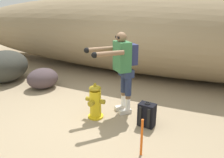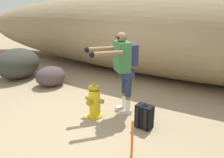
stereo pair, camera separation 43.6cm
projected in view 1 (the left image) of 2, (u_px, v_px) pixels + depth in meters
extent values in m
cube|color=#998466|center=(92.00, 118.00, 4.45)|extent=(56.00, 56.00, 0.04)
ellipsoid|color=#897556|center=(146.00, 35.00, 7.03)|extent=(16.60, 3.20, 2.47)
cylinder|color=gold|center=(96.00, 116.00, 4.44)|extent=(0.31, 0.31, 0.04)
cylinder|color=gold|center=(95.00, 103.00, 4.34)|extent=(0.23, 0.23, 0.53)
ellipsoid|color=#9E8419|center=(95.00, 88.00, 4.24)|extent=(0.24, 0.24, 0.10)
cylinder|color=#9E8419|center=(95.00, 85.00, 4.22)|extent=(0.06, 0.06, 0.05)
cylinder|color=#9E8419|center=(88.00, 99.00, 4.39)|extent=(0.09, 0.09, 0.09)
cylinder|color=#9E8419|center=(102.00, 102.00, 4.26)|extent=(0.09, 0.09, 0.09)
cylinder|color=#9E8419|center=(91.00, 103.00, 4.19)|extent=(0.11, 0.09, 0.11)
cube|color=beige|center=(125.00, 112.00, 4.57)|extent=(0.25, 0.26, 0.09)
cylinder|color=white|center=(128.00, 104.00, 4.54)|extent=(0.10, 0.10, 0.24)
cylinder|color=brown|center=(128.00, 97.00, 4.49)|extent=(0.10, 0.10, 0.07)
cylinder|color=#232D4C|center=(128.00, 86.00, 4.41)|extent=(0.13, 0.13, 0.40)
cube|color=beige|center=(121.00, 108.00, 4.74)|extent=(0.25, 0.26, 0.09)
cylinder|color=white|center=(123.00, 100.00, 4.71)|extent=(0.10, 0.10, 0.24)
cylinder|color=brown|center=(124.00, 93.00, 4.66)|extent=(0.10, 0.10, 0.07)
cylinder|color=#232D4C|center=(124.00, 83.00, 4.59)|extent=(0.13, 0.13, 0.40)
cube|color=#232D4C|center=(126.00, 73.00, 4.42)|extent=(0.37, 0.36, 0.16)
cube|color=#336B3D|center=(122.00, 56.00, 4.27)|extent=(0.43, 0.42, 0.58)
cube|color=#23284C|center=(131.00, 54.00, 4.34)|extent=(0.32, 0.30, 0.40)
sphere|color=brown|center=(121.00, 37.00, 4.14)|extent=(0.20, 0.20, 0.20)
cube|color=black|center=(117.00, 37.00, 4.11)|extent=(0.13, 0.11, 0.04)
cylinder|color=brown|center=(109.00, 54.00, 3.90)|extent=(0.45, 0.50, 0.09)
sphere|color=black|center=(94.00, 55.00, 3.80)|extent=(0.11, 0.11, 0.11)
cylinder|color=brown|center=(100.00, 49.00, 4.28)|extent=(0.45, 0.50, 0.09)
sphere|color=black|center=(87.00, 50.00, 4.18)|extent=(0.11, 0.11, 0.11)
cube|color=black|center=(147.00, 115.00, 4.07)|extent=(0.32, 0.23, 0.44)
cube|color=black|center=(149.00, 115.00, 4.20)|extent=(0.22, 0.08, 0.20)
torus|color=black|center=(147.00, 103.00, 3.99)|extent=(0.10, 0.10, 0.02)
cube|color=black|center=(140.00, 116.00, 4.02)|extent=(0.05, 0.04, 0.37)
cube|color=black|center=(149.00, 119.00, 3.94)|extent=(0.05, 0.04, 0.37)
ellipsoid|color=#35352E|center=(5.00, 66.00, 6.37)|extent=(1.31, 1.55, 0.90)
ellipsoid|color=#46393C|center=(43.00, 78.00, 5.90)|extent=(0.96, 1.03, 0.54)
cylinder|color=#47331E|center=(114.00, 29.00, 14.01)|extent=(0.33, 0.33, 1.28)
cylinder|color=#47331E|center=(153.00, 33.00, 10.84)|extent=(0.29, 0.29, 1.59)
cylinder|color=#47331E|center=(195.00, 38.00, 11.40)|extent=(0.24, 0.24, 1.02)
cylinder|color=#E55914|center=(142.00, 138.00, 3.23)|extent=(0.04, 0.04, 0.60)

